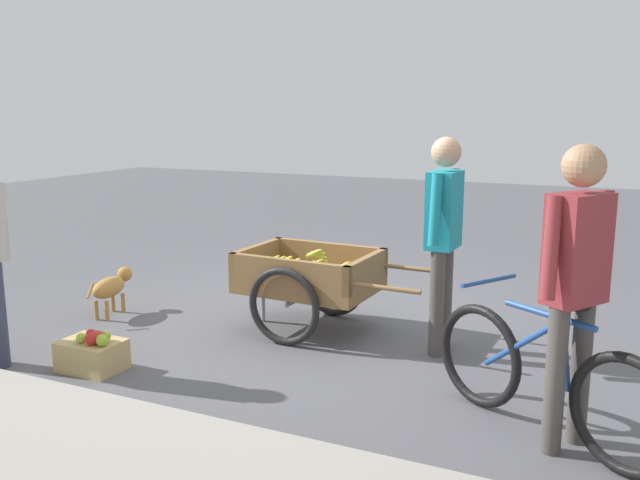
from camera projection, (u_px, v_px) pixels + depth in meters
name	position (u px, v px, depth m)	size (l,w,h in m)	color
ground_plane	(327.00, 319.00, 6.03)	(24.00, 24.00, 0.00)	#56565B
fruit_cart	(310.00, 280.00, 5.68)	(1.68, 0.97, 0.71)	olive
vendor_person	(444.00, 225.00, 5.06)	(0.22, 0.59, 1.66)	#4C4742
bicycle	(544.00, 378.00, 3.83)	(1.44, 0.92, 0.85)	black
cyclist_person	(576.00, 270.00, 3.57)	(0.35, 0.52, 1.69)	#4C4742
dog	(111.00, 286.00, 6.12)	(0.25, 0.67, 0.40)	#AD7A38
plastic_bucket	(324.00, 265.00, 7.64)	(0.25, 0.25, 0.23)	#1966B2
apple_crate	(92.00, 353.00, 4.84)	(0.44, 0.32, 0.32)	tan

